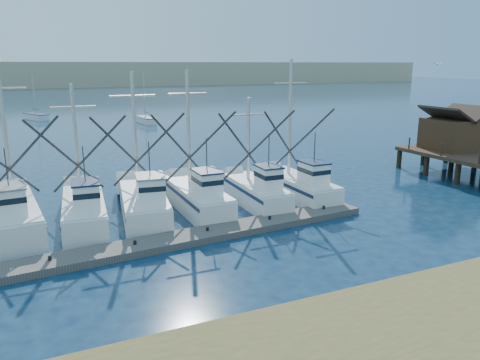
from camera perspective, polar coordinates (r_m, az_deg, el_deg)
name	(u,v)px	position (r m, az deg, el deg)	size (l,w,h in m)	color
ground	(319,267)	(22.36, 9.62, -10.36)	(500.00, 500.00, 0.00)	#0C1F38
floating_dock	(135,248)	(24.23, -12.65, -8.07)	(28.10, 1.87, 0.37)	#5A5551
dune_ridge	(52,74)	(227.09, -21.99, 11.92)	(360.00, 60.00, 10.00)	tan
trawler_fleet	(102,208)	(28.50, -16.51, -3.27)	(28.02, 8.74, 9.47)	white
sailboat_near	(146,120)	(76.33, -11.39, 7.18)	(2.13, 5.95, 8.10)	white
sailboat_far	(36,117)	(86.99, -23.57, 7.10)	(3.95, 5.86, 8.10)	white
flying_gull	(438,64)	(40.51, 22.96, 12.91)	(0.97, 0.18, 0.18)	white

